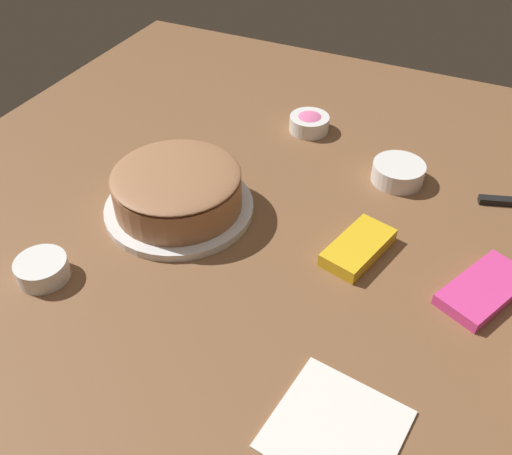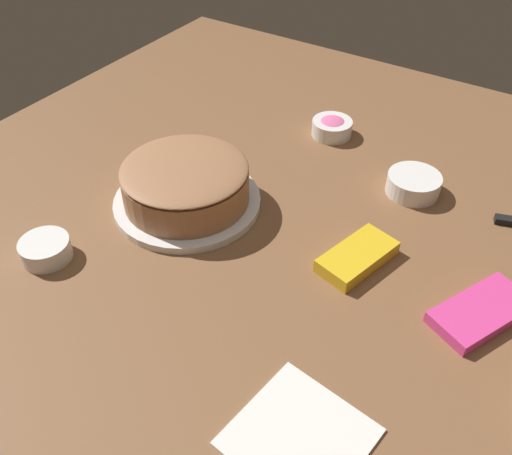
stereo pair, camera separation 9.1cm
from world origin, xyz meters
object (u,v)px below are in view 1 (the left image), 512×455
Objects in this scene: paper_napkin at (336,428)px; sprinkle_bowl_orange at (42,269)px; candy_box_upper at (358,248)px; sprinkle_bowl_pink at (309,122)px; sprinkle_bowl_blue at (398,172)px; frosted_cake at (178,192)px; candy_box_lower at (484,289)px.

sprinkle_bowl_orange is at bearing -95.89° from paper_napkin.
sprinkle_bowl_pink is at bearing -132.19° from candy_box_upper.
paper_napkin is (0.53, 0.06, -0.02)m from sprinkle_bowl_blue.
sprinkle_bowl_pink is at bearing -114.34° from sprinkle_bowl_blue.
frosted_cake is 3.26× the size of sprinkle_bowl_orange.
sprinkle_bowl_blue is at bearing -173.16° from paper_napkin.
paper_napkin is at bearing 27.48° from candy_box_upper.
frosted_cake is 1.72× the size of candy_box_lower.
sprinkle_bowl_blue is (-0.25, 0.32, -0.02)m from frosted_cake.
frosted_cake is at bearing -69.90° from candy_box_upper.
candy_box_lower is 1.15× the size of candy_box_upper.
frosted_cake is at bearing -61.94° from candy_box_lower.
sprinkle_bowl_pink is 0.38m from candy_box_upper.
sprinkle_bowl_orange is 0.50m from paper_napkin.
sprinkle_bowl_orange is at bearing -41.65° from sprinkle_bowl_blue.
candy_box_upper is at bearing -66.09° from candy_box_lower.
sprinkle_bowl_pink is at bearing -156.08° from paper_napkin.
candy_box_upper reaches higher than paper_napkin.
sprinkle_bowl_pink is 0.52m from candy_box_lower.
sprinkle_bowl_blue is 0.73× the size of candy_box_upper.
sprinkle_bowl_blue is 0.22m from candy_box_upper.
sprinkle_bowl_orange is 0.61× the size of candy_box_upper.
sprinkle_bowl_pink is at bearing 159.81° from sprinkle_bowl_orange.
candy_box_upper is at bearing -1.64° from sprinkle_bowl_blue.
paper_napkin is at bearing 84.11° from sprinkle_bowl_orange.
sprinkle_bowl_blue is at bearing 128.06° from frosted_cake.
paper_napkin is at bearing 6.84° from sprinkle_bowl_blue.
sprinkle_bowl_blue is 1.16× the size of sprinkle_bowl_pink.
sprinkle_bowl_blue is at bearing 138.35° from sprinkle_bowl_orange.
frosted_cake is at bearing 155.27° from sprinkle_bowl_orange.
candy_box_lower is (0.33, 0.41, -0.01)m from sprinkle_bowl_pink.
frosted_cake reaches higher than candy_box_upper.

